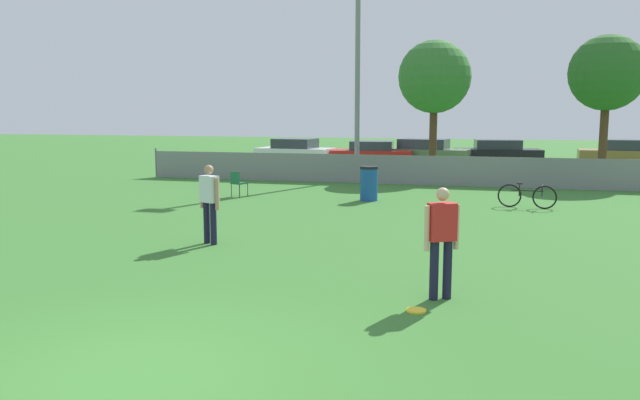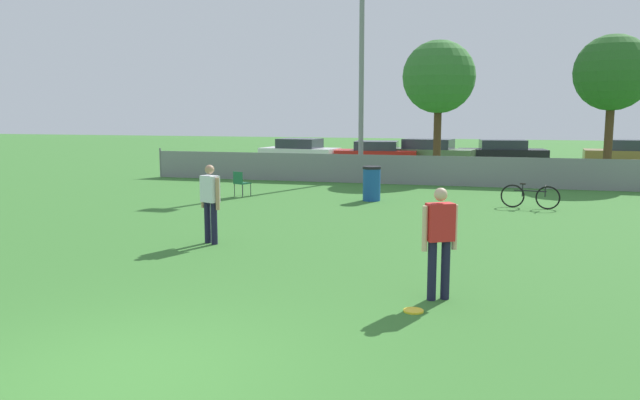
{
  "view_description": "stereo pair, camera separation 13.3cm",
  "coord_description": "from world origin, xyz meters",
  "px_view_note": "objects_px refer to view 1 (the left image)",
  "views": [
    {
      "loc": [
        3.46,
        -5.37,
        2.69
      ],
      "look_at": [
        0.44,
        5.9,
        1.05
      ],
      "focal_mm": 35.0,
      "sensor_mm": 36.0,
      "label": 1
    },
    {
      "loc": [
        3.59,
        -5.33,
        2.69
      ],
      "look_at": [
        0.44,
        5.9,
        1.05
      ],
      "focal_mm": 35.0,
      "sensor_mm": 36.0,
      "label": 2
    }
  ],
  "objects_px": {
    "frisbee_disc": "(416,310)",
    "parked_car_red": "(372,154)",
    "player_receiver_white": "(209,199)",
    "parked_car_white": "(295,152)",
    "parked_car_dark": "(497,153)",
    "tree_near_pole": "(434,77)",
    "parked_car_olive": "(423,153)",
    "folding_chair_sideline": "(238,182)",
    "bicycle_sideline": "(527,196)",
    "parked_car_tan": "(627,154)",
    "tree_far_right": "(607,74)",
    "player_thrower_red": "(442,236)",
    "trash_bin": "(369,183)",
    "light_pole": "(358,45)"
  },
  "relations": [
    {
      "from": "player_receiver_white",
      "to": "tree_far_right",
      "type": "bearing_deg",
      "value": 81.72
    },
    {
      "from": "frisbee_disc",
      "to": "bicycle_sideline",
      "type": "xyz_separation_m",
      "value": [
        2.0,
        10.13,
        0.33
      ]
    },
    {
      "from": "parked_car_olive",
      "to": "parked_car_tan",
      "type": "relative_size",
      "value": 1.05
    },
    {
      "from": "parked_car_white",
      "to": "parked_car_dark",
      "type": "height_order",
      "value": "parked_car_white"
    },
    {
      "from": "parked_car_tan",
      "to": "player_receiver_white",
      "type": "bearing_deg",
      "value": -115.71
    },
    {
      "from": "light_pole",
      "to": "frisbee_disc",
      "type": "height_order",
      "value": "light_pole"
    },
    {
      "from": "tree_far_right",
      "to": "parked_car_red",
      "type": "bearing_deg",
      "value": 156.76
    },
    {
      "from": "frisbee_disc",
      "to": "folding_chair_sideline",
      "type": "bearing_deg",
      "value": 123.74
    },
    {
      "from": "tree_far_right",
      "to": "parked_car_red",
      "type": "xyz_separation_m",
      "value": [
        -10.07,
        4.33,
        -3.57
      ]
    },
    {
      "from": "tree_far_right",
      "to": "bicycle_sideline",
      "type": "distance_m",
      "value": 9.86
    },
    {
      "from": "parked_car_white",
      "to": "frisbee_disc",
      "type": "bearing_deg",
      "value": -62.44
    },
    {
      "from": "folding_chair_sideline",
      "to": "parked_car_olive",
      "type": "xyz_separation_m",
      "value": [
        4.59,
        13.38,
        0.19
      ]
    },
    {
      "from": "bicycle_sideline",
      "to": "parked_car_tan",
      "type": "xyz_separation_m",
      "value": [
        5.44,
        14.59,
        0.34
      ]
    },
    {
      "from": "tree_near_pole",
      "to": "folding_chair_sideline",
      "type": "relative_size",
      "value": 6.95
    },
    {
      "from": "folding_chair_sideline",
      "to": "parked_car_tan",
      "type": "relative_size",
      "value": 0.18
    },
    {
      "from": "tree_far_right",
      "to": "parked_car_olive",
      "type": "bearing_deg",
      "value": 146.35
    },
    {
      "from": "light_pole",
      "to": "trash_bin",
      "type": "height_order",
      "value": "light_pole"
    },
    {
      "from": "tree_far_right",
      "to": "bicycle_sideline",
      "type": "relative_size",
      "value": 3.56
    },
    {
      "from": "frisbee_disc",
      "to": "parked_car_red",
      "type": "relative_size",
      "value": 0.07
    },
    {
      "from": "tree_near_pole",
      "to": "bicycle_sideline",
      "type": "distance_m",
      "value": 9.79
    },
    {
      "from": "tree_near_pole",
      "to": "parked_car_white",
      "type": "xyz_separation_m",
      "value": [
        -7.38,
        4.1,
        -3.46
      ]
    },
    {
      "from": "bicycle_sideline",
      "to": "parked_car_olive",
      "type": "height_order",
      "value": "parked_car_olive"
    },
    {
      "from": "tree_far_right",
      "to": "trash_bin",
      "type": "xyz_separation_m",
      "value": [
        -7.91,
        -8.11,
        -3.67
      ]
    },
    {
      "from": "player_thrower_red",
      "to": "parked_car_dark",
      "type": "relative_size",
      "value": 0.36
    },
    {
      "from": "tree_near_pole",
      "to": "parked_car_white",
      "type": "relative_size",
      "value": 1.38
    },
    {
      "from": "player_receiver_white",
      "to": "frisbee_disc",
      "type": "relative_size",
      "value": 5.88
    },
    {
      "from": "parked_car_white",
      "to": "tree_near_pole",
      "type": "bearing_deg",
      "value": -22.65
    },
    {
      "from": "tree_near_pole",
      "to": "folding_chair_sideline",
      "type": "distance_m",
      "value": 10.57
    },
    {
      "from": "folding_chair_sideline",
      "to": "parked_car_white",
      "type": "bearing_deg",
      "value": -57.94
    },
    {
      "from": "tree_near_pole",
      "to": "player_thrower_red",
      "type": "height_order",
      "value": "tree_near_pole"
    },
    {
      "from": "tree_far_right",
      "to": "parked_car_olive",
      "type": "xyz_separation_m",
      "value": [
        -7.55,
        5.03,
        -3.52
      ]
    },
    {
      "from": "tree_near_pole",
      "to": "light_pole",
      "type": "bearing_deg",
      "value": -144.27
    },
    {
      "from": "trash_bin",
      "to": "parked_car_dark",
      "type": "distance_m",
      "value": 14.93
    },
    {
      "from": "frisbee_disc",
      "to": "player_thrower_red",
      "type": "bearing_deg",
      "value": 67.66
    },
    {
      "from": "player_thrower_red",
      "to": "parked_car_olive",
      "type": "relative_size",
      "value": 0.34
    },
    {
      "from": "tree_near_pole",
      "to": "parked_car_olive",
      "type": "bearing_deg",
      "value": 99.79
    },
    {
      "from": "light_pole",
      "to": "parked_car_olive",
      "type": "relative_size",
      "value": 1.9
    },
    {
      "from": "parked_car_dark",
      "to": "tree_far_right",
      "type": "bearing_deg",
      "value": -65.49
    },
    {
      "from": "trash_bin",
      "to": "bicycle_sideline",
      "type": "bearing_deg",
      "value": -4.34
    },
    {
      "from": "trash_bin",
      "to": "parked_car_red",
      "type": "relative_size",
      "value": 0.25
    },
    {
      "from": "tree_near_pole",
      "to": "parked_car_tan",
      "type": "relative_size",
      "value": 1.25
    },
    {
      "from": "parked_car_white",
      "to": "light_pole",
      "type": "bearing_deg",
      "value": -47.25
    },
    {
      "from": "player_receiver_white",
      "to": "bicycle_sideline",
      "type": "distance_m",
      "value": 9.49
    },
    {
      "from": "parked_car_olive",
      "to": "parked_car_tan",
      "type": "xyz_separation_m",
      "value": [
        9.69,
        1.11,
        0.01
      ]
    },
    {
      "from": "parked_car_red",
      "to": "frisbee_disc",
      "type": "bearing_deg",
      "value": -82.41
    },
    {
      "from": "parked_car_dark",
      "to": "trash_bin",
      "type": "bearing_deg",
      "value": -112.97
    },
    {
      "from": "player_receiver_white",
      "to": "parked_car_white",
      "type": "height_order",
      "value": "player_receiver_white"
    },
    {
      "from": "tree_near_pole",
      "to": "player_receiver_white",
      "type": "relative_size",
      "value": 3.47
    },
    {
      "from": "player_receiver_white",
      "to": "frisbee_disc",
      "type": "bearing_deg",
      "value": -11.26
    },
    {
      "from": "player_thrower_red",
      "to": "trash_bin",
      "type": "relative_size",
      "value": 1.54
    }
  ]
}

